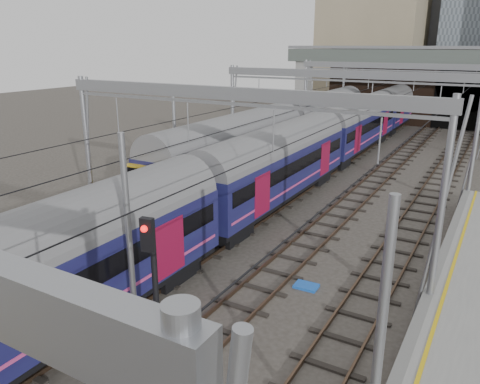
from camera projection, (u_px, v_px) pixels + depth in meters
The scene contains 11 objects.
ground at pixel (91, 374), 13.99m from camera, with size 160.00×160.00×0.00m, color #38332D.
tracks at pixel (294, 219), 26.37m from camera, with size 14.40×80.00×0.22m.
overhead_line at pixel (339, 91), 29.74m from camera, with size 16.80×80.00×8.00m.
retaining_wall at pixel (433, 90), 54.89m from camera, with size 28.00×2.75×9.00m.
overbridge at pixel (414, 65), 49.77m from camera, with size 28.00×3.00×9.25m.
train_main at pixel (324, 141), 34.80m from camera, with size 2.88×66.56×4.93m.
train_second at pixel (285, 132), 38.15m from camera, with size 2.98×34.41×5.06m.
signal_near_centre at pixel (154, 283), 12.75m from camera, with size 0.39×0.48×5.15m.
equip_cover_a at pixel (177, 258), 21.46m from camera, with size 0.81×0.57×0.10m, color blue.
equip_cover_b at pixel (158, 315), 16.93m from camera, with size 0.94×0.66×0.11m, color blue.
equip_cover_c at pixel (306, 286), 18.98m from camera, with size 0.94×0.66×0.11m, color blue.
Camera 1 is at (9.69, -7.89, 9.44)m, focal length 35.00 mm.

